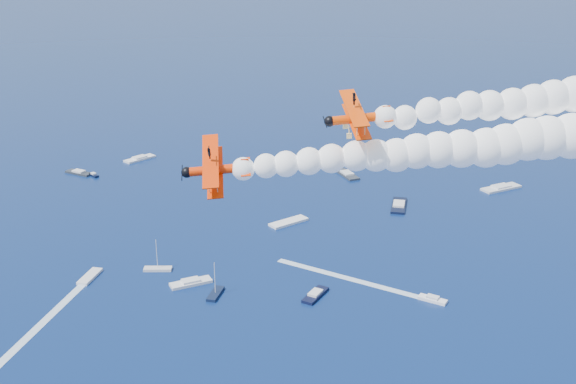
# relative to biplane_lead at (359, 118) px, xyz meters

# --- Properties ---
(biplane_lead) EXTENTS (10.68, 12.17, 8.04)m
(biplane_lead) POSITION_rel_biplane_lead_xyz_m (0.00, 0.00, 0.00)
(biplane_lead) COLOR #FF4505
(biplane_trail) EXTENTS (10.68, 12.44, 9.35)m
(biplane_trail) POSITION_rel_biplane_lead_xyz_m (-15.62, -6.15, -5.56)
(biplane_trail) COLOR #FC3405
(smoke_trail_lead) EXTENTS (51.65, 35.91, 9.55)m
(smoke_trail_lead) POSITION_rel_biplane_lead_xyz_m (23.58, 8.60, 1.87)
(smoke_trail_lead) COLOR white
(smoke_trail_trail) EXTENTS (51.43, 31.49, 9.55)m
(smoke_trail_trail) POSITION_rel_biplane_lead_xyz_m (8.43, 1.03, -3.69)
(smoke_trail_trail) COLOR white
(spectator_boats) EXTENTS (236.05, 149.45, 0.70)m
(spectator_boats) POSITION_rel_biplane_lead_xyz_m (-11.21, 90.20, -58.83)
(spectator_boats) COLOR black
(spectator_boats) RESTS_ON ground
(boat_wakes) EXTENTS (155.87, 108.20, 0.04)m
(boat_wakes) POSITION_rel_biplane_lead_xyz_m (-3.13, 33.55, -59.15)
(boat_wakes) COLOR white
(boat_wakes) RESTS_ON ground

